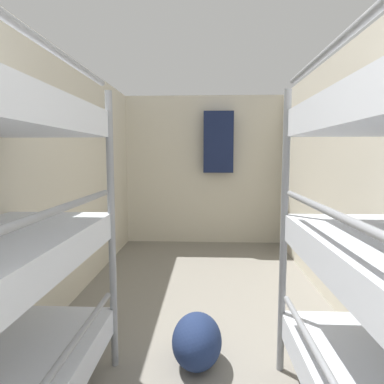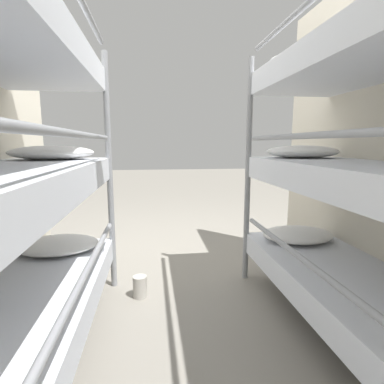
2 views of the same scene
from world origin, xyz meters
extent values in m
cube|color=beige|center=(-1.21, 2.78, 1.12)|extent=(0.06, 5.67, 2.24)
cube|color=beige|center=(1.21, 2.78, 1.12)|extent=(0.06, 5.67, 2.24)
cube|color=beige|center=(0.00, 5.58, 1.12)|extent=(2.49, 0.06, 2.24)
cylinder|color=gray|center=(-0.53, 2.37, 0.87)|extent=(0.04, 0.04, 1.73)
cylinder|color=gray|center=(-0.53, 1.47, 0.52)|extent=(0.03, 1.57, 0.03)
cylinder|color=gray|center=(-0.53, 1.47, 1.13)|extent=(0.03, 1.57, 0.03)
cylinder|color=gray|center=(-0.53, 1.47, 1.75)|extent=(0.03, 1.57, 0.03)
cylinder|color=gray|center=(0.53, 2.37, 0.87)|extent=(0.04, 0.04, 1.73)
cylinder|color=gray|center=(0.53, 1.47, 1.13)|extent=(0.03, 1.57, 0.03)
cylinder|color=gray|center=(0.53, 1.47, 1.75)|extent=(0.03, 1.57, 0.03)
ellipsoid|color=navy|center=(0.00, 2.41, 0.16)|extent=(0.32, 0.47, 0.32)
cube|color=#192347|center=(0.22, 5.43, 1.54)|extent=(0.44, 0.12, 0.90)
camera|label=1|loc=(0.06, 0.32, 1.35)|focal=32.00mm
camera|label=2|loc=(0.22, 2.83, 1.10)|focal=28.00mm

